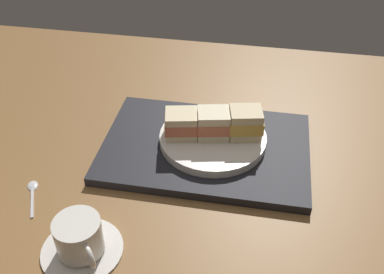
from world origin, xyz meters
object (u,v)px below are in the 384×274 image
at_px(sandwich_near, 245,123).
at_px(sandwich_middle, 213,124).
at_px(sandwich_far, 181,124).
at_px(sandwich_plate, 213,138).
at_px(teaspoon, 32,189).
at_px(coffee_cup, 80,240).

height_order(sandwich_near, sandwich_middle, sandwich_near).
bearing_deg(sandwich_near, sandwich_far, 9.82).
relative_size(sandwich_plate, sandwich_near, 2.86).
bearing_deg(sandwich_far, sandwich_plate, -170.18).
relative_size(sandwich_plate, sandwich_middle, 2.91).
bearing_deg(sandwich_near, teaspoon, 26.86).
bearing_deg(sandwich_middle, coffee_cup, 59.66).
height_order(sandwich_middle, sandwich_far, sandwich_middle).
bearing_deg(sandwich_plate, teaspoon, 29.82).
height_order(sandwich_far, teaspoon, sandwich_far).
bearing_deg(sandwich_far, sandwich_near, -170.18).
bearing_deg(sandwich_plate, coffee_cup, 59.66).
xyz_separation_m(sandwich_near, sandwich_middle, (0.06, 0.01, -0.00)).
xyz_separation_m(coffee_cup, teaspoon, (0.14, -0.11, -0.03)).
distance_m(sandwich_near, sandwich_far, 0.13).
bearing_deg(sandwich_middle, sandwich_near, -170.18).
bearing_deg(sandwich_far, teaspoon, 33.94).
distance_m(coffee_cup, teaspoon, 0.18).
height_order(sandwich_middle, coffee_cup, sandwich_middle).
height_order(sandwich_plate, coffee_cup, coffee_cup).
distance_m(sandwich_middle, teaspoon, 0.37).
bearing_deg(sandwich_far, coffee_cup, 68.90).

